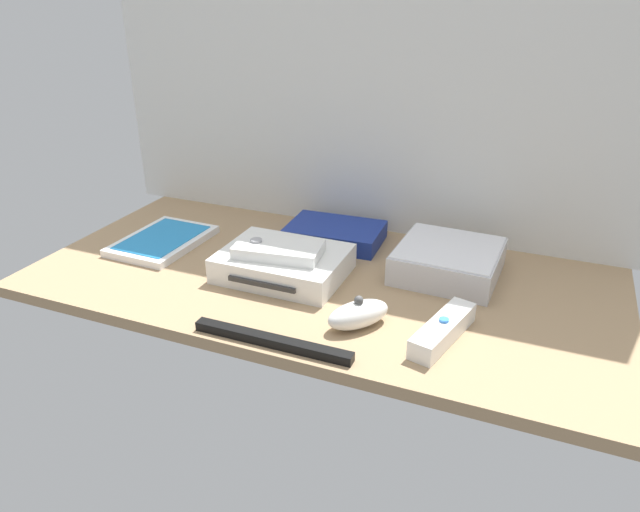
{
  "coord_description": "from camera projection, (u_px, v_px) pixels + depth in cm",
  "views": [
    {
      "loc": [
        34.21,
        -82.51,
        46.48
      ],
      "look_at": [
        0.0,
        0.0,
        4.0
      ],
      "focal_mm": 32.73,
      "sensor_mm": 36.0,
      "label": 1
    }
  ],
  "objects": [
    {
      "name": "mini_computer",
      "position": [
        448.0,
        261.0,
        1.0
      ],
      "size": [
        17.67,
        17.67,
        5.3
      ],
      "rotation": [
        0.0,
        0.0,
        -0.04
      ],
      "color": "silver",
      "rests_on": "ground_plane"
    },
    {
      "name": "ground_plane",
      "position": [
        320.0,
        282.0,
        1.01
      ],
      "size": [
        100.0,
        48.0,
        2.0
      ],
      "primitive_type": "cube",
      "color": "#9E7F5B",
      "rests_on": "ground"
    },
    {
      "name": "game_case",
      "position": [
        163.0,
        241.0,
        1.13
      ],
      "size": [
        14.09,
        19.35,
        1.56
      ],
      "rotation": [
        0.0,
        0.0,
        -0.03
      ],
      "color": "white",
      "rests_on": "ground_plane"
    },
    {
      "name": "sensor_bar",
      "position": [
        272.0,
        341.0,
        0.82
      ],
      "size": [
        24.01,
        1.92,
        1.4
      ],
      "primitive_type": "cube",
      "rotation": [
        0.0,
        0.0,
        0.01
      ],
      "color": "black",
      "rests_on": "ground_plane"
    },
    {
      "name": "game_console",
      "position": [
        283.0,
        263.0,
        1.0
      ],
      "size": [
        21.03,
        16.53,
        4.4
      ],
      "rotation": [
        0.0,
        0.0,
        0.0
      ],
      "color": "white",
      "rests_on": "ground_plane"
    },
    {
      "name": "remote_wand",
      "position": [
        443.0,
        330.0,
        0.83
      ],
      "size": [
        7.05,
        15.23,
        3.4
      ],
      "rotation": [
        0.0,
        0.0,
        -0.24
      ],
      "color": "white",
      "rests_on": "ground_plane"
    },
    {
      "name": "remote_classic_pad",
      "position": [
        279.0,
        249.0,
        0.98
      ],
      "size": [
        15.35,
        9.88,
        2.4
      ],
      "rotation": [
        0.0,
        0.0,
        0.14
      ],
      "color": "white",
      "rests_on": "game_console"
    },
    {
      "name": "remote_nunchuk",
      "position": [
        358.0,
        314.0,
        0.85
      ],
      "size": [
        9.74,
        10.52,
        5.1
      ],
      "rotation": [
        0.0,
        0.0,
        -0.69
      ],
      "color": "white",
      "rests_on": "ground_plane"
    },
    {
      "name": "back_wall",
      "position": [
        371.0,
        66.0,
        1.07
      ],
      "size": [
        110.0,
        1.2,
        64.0
      ],
      "primitive_type": "cube",
      "color": "silver",
      "rests_on": "ground"
    },
    {
      "name": "network_router",
      "position": [
        335.0,
        234.0,
        1.13
      ],
      "size": [
        18.56,
        13.01,
        3.4
      ],
      "rotation": [
        0.0,
        0.0,
        0.05
      ],
      "color": "navy",
      "rests_on": "ground_plane"
    }
  ]
}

